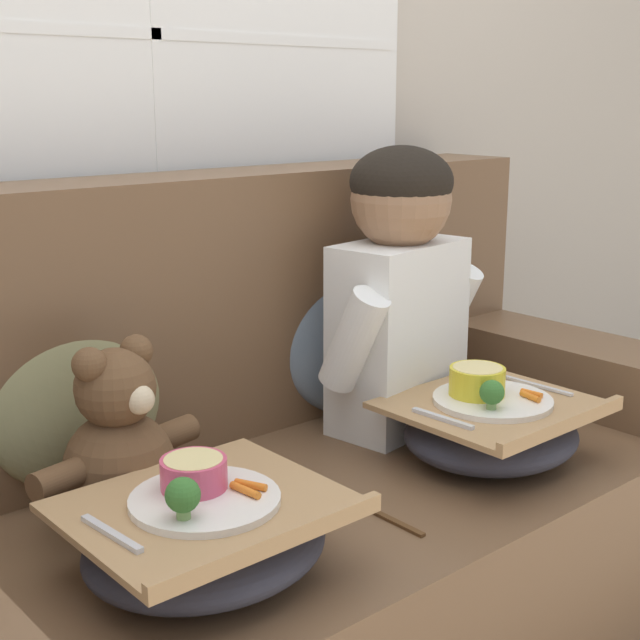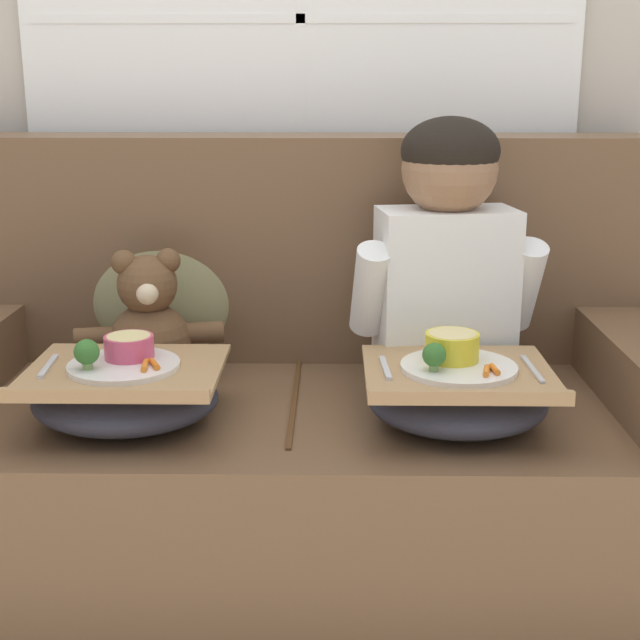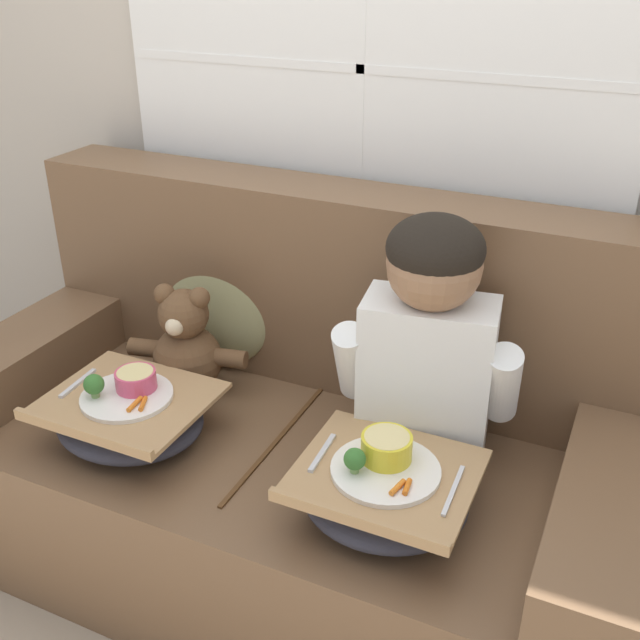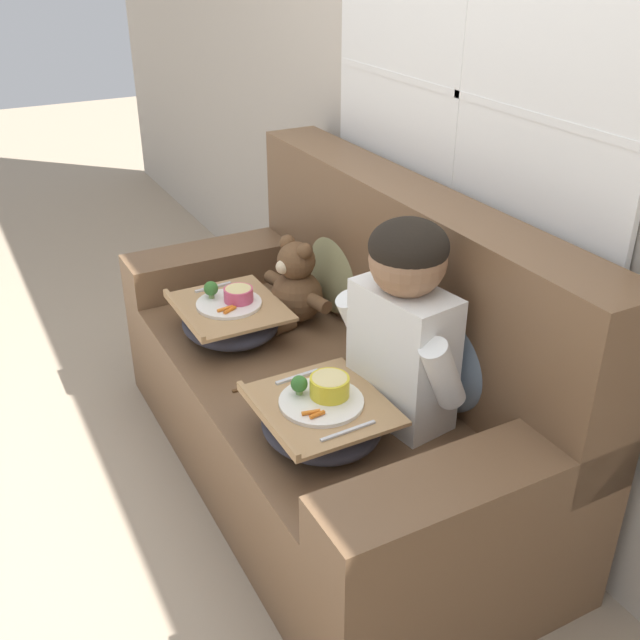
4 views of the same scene
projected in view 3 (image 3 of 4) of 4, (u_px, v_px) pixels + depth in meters
ground_plane at (289, 560)px, 2.19m from camera, size 14.00×14.00×0.00m
wall_back_with_window at (367, 73)px, 2.02m from camera, size 8.00×0.08×2.60m
couch at (299, 446)px, 2.09m from camera, size 1.84×0.88×1.03m
throw_pillow_behind_child at (446, 352)px, 1.96m from camera, size 0.42×0.20×0.43m
throw_pillow_behind_teddy at (218, 303)px, 2.23m from camera, size 0.38×0.18×0.40m
child_figure at (429, 331)px, 1.75m from camera, size 0.46×0.24×0.63m
teddy_bear at (186, 347)px, 2.11m from camera, size 0.35×0.25×0.33m
lap_tray_child at (384, 491)px, 1.66m from camera, size 0.39×0.35×0.20m
lap_tray_teddy at (129, 416)px, 1.92m from camera, size 0.41×0.36×0.20m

